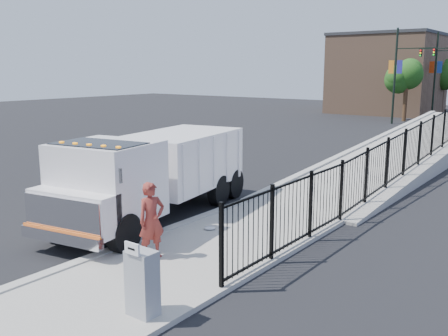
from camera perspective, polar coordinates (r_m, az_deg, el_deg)
The scene contains 15 objects.
ground at distance 14.41m, azimuth -6.83°, elevation -7.57°, with size 120.00×120.00×0.00m, color black.
sidewalk at distance 11.79m, azimuth -6.74°, elevation -11.63°, with size 3.55×12.00×0.12m, color #9E998E.
curb at distance 13.10m, azimuth -12.95°, elevation -9.37°, with size 0.30×12.00×0.16m, color #ADAAA3.
ramp at distance 27.24m, azimuth 20.62°, elevation 0.74°, with size 3.95×24.00×1.70m, color #9E998E.
iron_fence at distance 22.92m, azimuth 21.33°, elevation 1.11°, with size 0.10×28.00×1.80m, color black.
truck at distance 15.53m, azimuth -8.39°, elevation -0.33°, with size 3.86×8.32×2.74m.
worker at distance 12.18m, azimuth -8.27°, elevation -5.94°, with size 0.68×0.45×1.87m, color maroon.
utility_cabinet at distance 9.57m, azimuth -9.31°, elevation -12.84°, with size 0.55×0.40×1.25m, color gray.
arrow_sign at distance 9.16m, azimuth -10.46°, elevation -9.06°, with size 0.35×0.04×0.22m, color white.
debris at distance 14.38m, azimuth -1.65°, elevation -6.86°, with size 0.32×0.32×0.08m, color silver.
light_pole_0 at distance 45.18m, azimuth 19.34°, elevation 10.30°, with size 3.77×0.22×8.00m.
light_pole_2 at distance 51.91m, azimuth 23.33°, elevation 10.06°, with size 3.78×0.22×8.00m.
tree_0 at distance 47.86m, azimuth 20.17°, elevation 9.77°, with size 2.75×2.75×5.38m.
tree_2 at distance 58.88m, azimuth 23.80°, elevation 9.66°, with size 2.90×2.90×5.45m.
building at distance 56.91m, azimuth 18.16°, elevation 10.07°, with size 10.00×10.00×8.00m, color #8C664C.
Camera 1 is at (9.47, -9.82, 4.63)m, focal length 40.00 mm.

